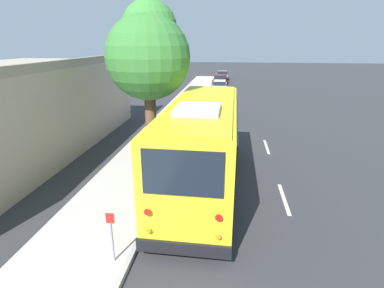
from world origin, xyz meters
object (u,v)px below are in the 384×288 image
(parked_sedan_black, at_px, (210,108))
(sign_post_far, at_px, (135,203))
(parked_sedan_gray, at_px, (222,75))
(sign_post_near, at_px, (112,237))
(street_tree, at_px, (148,52))
(parked_sedan_blue, at_px, (214,96))
(parked_sedan_maroon, at_px, (220,80))
(shuttle_bus, at_px, (203,140))
(parked_sedan_white, at_px, (220,86))

(parked_sedan_black, distance_m, sign_post_far, 15.55)
(parked_sedan_gray, distance_m, sign_post_near, 42.81)
(street_tree, bearing_deg, sign_post_far, -171.05)
(parked_sedan_blue, bearing_deg, sign_post_far, 177.66)
(parked_sedan_gray, bearing_deg, parked_sedan_blue, 176.27)
(sign_post_far, bearing_deg, parked_sedan_gray, -2.22)
(parked_sedan_black, height_order, sign_post_far, sign_post_far)
(parked_sedan_maroon, relative_size, sign_post_near, 3.24)
(parked_sedan_black, bearing_deg, sign_post_near, -179.82)
(sign_post_near, distance_m, sign_post_far, 1.97)
(parked_sedan_blue, xyz_separation_m, parked_sedan_maroon, (13.31, -0.13, 0.02))
(shuttle_bus, distance_m, parked_sedan_blue, 18.29)
(parked_sedan_white, distance_m, street_tree, 23.31)
(shuttle_bus, height_order, parked_sedan_maroon, shuttle_bus)
(parked_sedan_maroon, bearing_deg, parked_sedan_blue, -176.45)
(street_tree, height_order, sign_post_near, street_tree)
(shuttle_bus, xyz_separation_m, parked_sedan_blue, (18.24, 0.50, -1.37))
(parked_sedan_blue, xyz_separation_m, sign_post_near, (-23.21, 1.37, 0.29))
(shuttle_bus, height_order, parked_sedan_white, shuttle_bus)
(shuttle_bus, xyz_separation_m, parked_sedan_gray, (37.81, 0.29, -1.36))
(parked_sedan_blue, height_order, sign_post_near, sign_post_near)
(parked_sedan_black, relative_size, parked_sedan_white, 1.05)
(shuttle_bus, distance_m, parked_sedan_black, 12.57)
(shuttle_bus, bearing_deg, street_tree, 45.32)
(shuttle_bus, bearing_deg, parked_sedan_gray, 1.32)
(parked_sedan_maroon, bearing_deg, parked_sedan_gray, 3.34)
(street_tree, bearing_deg, sign_post_near, -173.28)
(street_tree, distance_m, sign_post_far, 7.43)
(street_tree, distance_m, sign_post_near, 8.98)
(parked_sedan_black, xyz_separation_m, sign_post_far, (-15.49, 1.33, 0.14))
(parked_sedan_maroon, bearing_deg, sign_post_far, -178.39)
(street_tree, relative_size, sign_post_near, 5.15)
(shuttle_bus, relative_size, parked_sedan_blue, 2.02)
(parked_sedan_gray, bearing_deg, sign_post_near, 174.77)
(parked_sedan_maroon, height_order, street_tree, street_tree)
(parked_sedan_white, xyz_separation_m, sign_post_far, (-28.56, 1.63, 0.15))
(parked_sedan_white, distance_m, sign_post_far, 28.61)
(street_tree, bearing_deg, parked_sedan_blue, -8.49)
(parked_sedan_black, xyz_separation_m, parked_sedan_blue, (5.75, -0.05, 0.01))
(parked_sedan_black, relative_size, parked_sedan_blue, 0.99)
(parked_sedan_gray, relative_size, street_tree, 0.57)
(shuttle_bus, height_order, sign_post_far, shuttle_bus)
(parked_sedan_black, height_order, parked_sedan_blue, parked_sedan_blue)
(parked_sedan_blue, height_order, street_tree, street_tree)
(parked_sedan_white, relative_size, parked_sedan_gray, 1.05)
(parked_sedan_maroon, relative_size, street_tree, 0.63)
(parked_sedan_white, xyz_separation_m, sign_post_near, (-30.53, 1.63, 0.31))
(street_tree, relative_size, sign_post_far, 6.37)
(parked_sedan_black, distance_m, sign_post_near, 17.51)
(street_tree, height_order, sign_post_far, street_tree)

